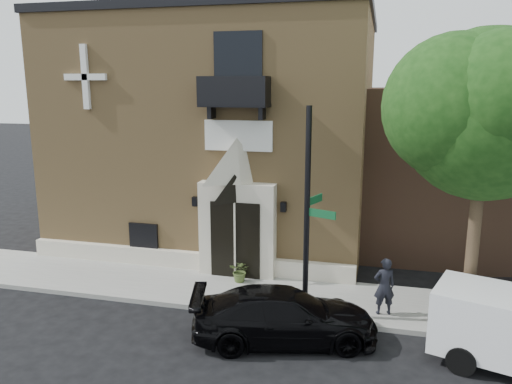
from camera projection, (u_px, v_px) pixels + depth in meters
ground at (245, 316)px, 14.39m from camera, size 120.00×120.00×0.00m
sidewalk at (288, 296)px, 15.56m from camera, size 42.00×3.00×0.15m
church at (226, 129)px, 21.66m from camera, size 12.20×11.01×9.30m
street_tree_left at (487, 113)px, 12.04m from camera, size 4.97×4.38×7.77m
black_sedan at (284, 316)px, 12.89m from camera, size 5.11×3.10×1.39m
street_sign at (308, 214)px, 13.52m from camera, size 0.89×1.13×5.87m
fire_hydrant at (496, 322)px, 12.90m from camera, size 0.44×0.35×0.78m
planter at (240, 271)px, 16.46m from camera, size 0.72×0.63×0.74m
pedestrian_near at (384, 286)px, 14.06m from camera, size 0.70×0.56×1.66m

